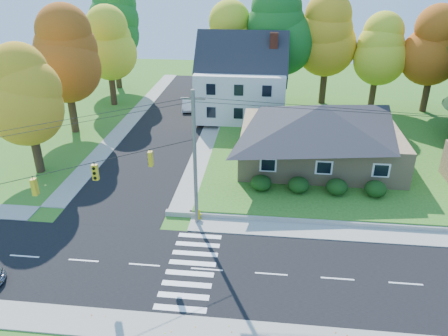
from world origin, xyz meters
name	(u,v)px	position (x,y,z in m)	size (l,w,h in m)	color
ground	(207,270)	(0.00, 0.00, 0.00)	(120.00, 120.00, 0.00)	#3D7923
road_main	(207,269)	(0.00, 0.00, 0.01)	(90.00, 8.00, 0.02)	black
road_cross	(172,122)	(-8.00, 26.00, 0.01)	(8.00, 44.00, 0.02)	black
sidewalk_north	(217,225)	(0.00, 5.00, 0.04)	(90.00, 2.00, 0.08)	#9C9A90
sidewalk_south	(193,331)	(0.00, -5.00, 0.04)	(90.00, 2.00, 0.08)	#9C9A90
lawn	(362,145)	(13.00, 21.00, 0.25)	(30.00, 30.00, 0.50)	#3D7923
ranch_house	(320,133)	(8.00, 16.00, 3.27)	(14.60, 10.60, 5.40)	tan
colonial_house	(242,82)	(0.04, 28.00, 4.58)	(10.40, 8.40, 9.60)	silver
hedge_row	(318,186)	(7.50, 9.80, 1.14)	(10.70, 1.70, 1.27)	#163A10
traffic_infrastructure	(206,187)	(-0.15, 1.35, 5.15)	(38.10, 10.66, 10.00)	#666059
tree_lot_0	(229,39)	(-2.00, 34.00, 8.31)	(6.72, 6.72, 12.51)	#3F2A19
tree_lot_1	(279,30)	(4.00, 33.00, 9.61)	(7.84, 7.84, 14.60)	#3F2A19
tree_lot_2	(328,35)	(10.00, 34.00, 8.96)	(7.28, 7.28, 13.56)	#3F2A19
tree_lot_3	(379,49)	(16.00, 33.00, 7.65)	(6.16, 6.16, 11.47)	#3F2A19
tree_lot_4	(436,46)	(22.00, 32.00, 8.31)	(6.72, 6.72, 12.51)	#3F2A19
tree_west_0	(25,95)	(-17.00, 12.00, 7.15)	(6.16, 6.16, 11.47)	#3F2A19
tree_west_1	(64,55)	(-18.00, 22.00, 8.46)	(7.28, 7.28, 13.56)	#3F2A19
tree_west_2	(108,44)	(-17.00, 32.00, 7.81)	(6.72, 6.72, 12.51)	#3F2A19
tree_west_3	(113,23)	(-19.00, 40.00, 9.11)	(7.84, 7.84, 14.60)	#3F2A19
white_car	(188,104)	(-6.93, 30.98, 0.67)	(1.38, 3.95, 1.30)	silver
fire_hydrant	(198,215)	(-1.45, 5.64, 0.40)	(0.47, 0.37, 0.83)	#D9C804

